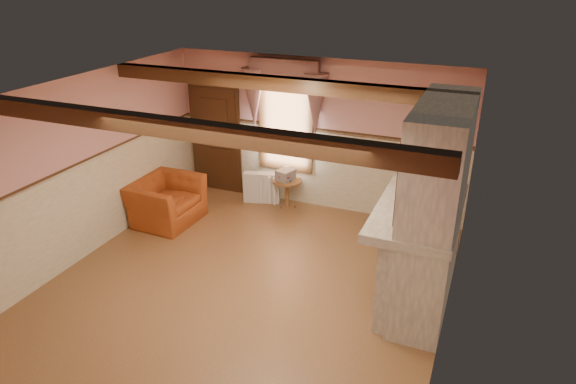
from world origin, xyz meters
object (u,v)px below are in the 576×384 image
at_px(armchair, 165,201).
at_px(bowl, 421,199).
at_px(radiator, 262,188).
at_px(oil_lamp, 425,186).
at_px(mantel_clock, 428,180).
at_px(side_table, 287,193).

distance_m(armchair, bowl, 4.65).
height_order(radiator, oil_lamp, oil_lamp).
xyz_separation_m(armchair, oil_lamp, (4.49, -0.35, 1.17)).
xyz_separation_m(mantel_clock, oil_lamp, (0.00, -0.32, 0.04)).
bearing_deg(mantel_clock, side_table, 152.39).
bearing_deg(armchair, oil_lamp, -92.50).
distance_m(side_table, radiator, 0.54).
distance_m(bowl, oil_lamp, 0.24).
relative_size(armchair, bowl, 3.48).
xyz_separation_m(armchair, side_table, (1.79, 1.39, -0.12)).
bearing_deg(bowl, oil_lamp, 90.00).
relative_size(armchair, radiator, 1.72).
bearing_deg(mantel_clock, bowl, -90.00).
bearing_deg(armchair, mantel_clock, -88.42).
xyz_separation_m(bowl, oil_lamp, (0.00, 0.21, 0.10)).
bearing_deg(mantel_clock, oil_lamp, -90.00).
height_order(side_table, bowl, bowl).
relative_size(radiator, bowl, 2.02).
relative_size(side_table, radiator, 0.80).
bearing_deg(side_table, armchair, -142.12).
relative_size(armchair, mantel_clock, 5.02).
relative_size(radiator, mantel_clock, 2.92).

